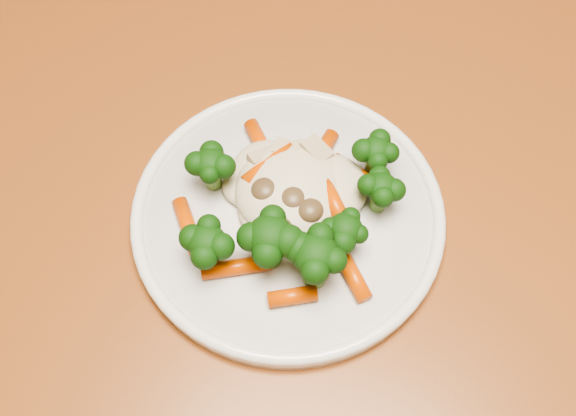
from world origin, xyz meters
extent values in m
plane|color=brown|center=(0.00, 0.00, 0.00)|extent=(3.00, 3.00, 0.00)
cube|color=#965022|center=(-0.32, -0.21, 0.73)|extent=(1.15, 0.81, 0.04)
cube|color=#965022|center=(0.15, 0.13, 0.35)|extent=(0.06, 0.06, 0.71)
cylinder|color=white|center=(-0.20, -0.16, 0.76)|extent=(0.24, 0.24, 0.01)
ellipsoid|color=beige|center=(-0.20, -0.15, 0.78)|extent=(0.10, 0.09, 0.04)
ellipsoid|color=black|center=(-0.25, -0.21, 0.78)|extent=(0.04, 0.04, 0.04)
ellipsoid|color=black|center=(-0.21, -0.20, 0.79)|extent=(0.05, 0.05, 0.05)
ellipsoid|color=black|center=(-0.17, -0.21, 0.79)|extent=(0.05, 0.05, 0.05)
ellipsoid|color=black|center=(-0.16, -0.18, 0.78)|extent=(0.04, 0.04, 0.04)
ellipsoid|color=black|center=(-0.14, -0.14, 0.78)|extent=(0.04, 0.04, 0.03)
ellipsoid|color=black|center=(-0.14, -0.11, 0.78)|extent=(0.04, 0.04, 0.04)
ellipsoid|color=black|center=(-0.26, -0.15, 0.78)|extent=(0.04, 0.04, 0.04)
cylinder|color=#EB5405|center=(-0.23, -0.11, 0.77)|extent=(0.04, 0.04, 0.01)
cylinder|color=#EB5405|center=(-0.19, -0.11, 0.77)|extent=(0.03, 0.05, 0.01)
cylinder|color=#EB5405|center=(-0.15, -0.12, 0.77)|extent=(0.05, 0.03, 0.01)
cylinder|color=#EB5405|center=(-0.27, -0.19, 0.77)|extent=(0.03, 0.05, 0.01)
cylinder|color=#EB5405|center=(-0.23, -0.21, 0.77)|extent=(0.05, 0.03, 0.01)
cylinder|color=#EB5405|center=(-0.18, -0.23, 0.77)|extent=(0.04, 0.02, 0.01)
cylinder|color=#EB5405|center=(-0.14, -0.21, 0.77)|extent=(0.03, 0.04, 0.01)
cylinder|color=#EB5405|center=(-0.17, -0.15, 0.78)|extent=(0.03, 0.04, 0.01)
cylinder|color=#EB5405|center=(-0.22, -0.13, 0.78)|extent=(0.04, 0.05, 0.01)
ellipsoid|color=brown|center=(-0.20, -0.16, 0.78)|extent=(0.02, 0.02, 0.02)
ellipsoid|color=brown|center=(-0.18, -0.17, 0.78)|extent=(0.02, 0.02, 0.01)
ellipsoid|color=brown|center=(-0.22, -0.16, 0.78)|extent=(0.02, 0.02, 0.02)
ellipsoid|color=brown|center=(-0.20, -0.19, 0.78)|extent=(0.02, 0.02, 0.02)
cube|color=tan|center=(-0.21, -0.12, 0.78)|extent=(0.02, 0.02, 0.01)
cube|color=tan|center=(-0.19, -0.11, 0.78)|extent=(0.03, 0.03, 0.01)
cube|color=tan|center=(-0.23, -0.13, 0.78)|extent=(0.02, 0.02, 0.01)
camera|label=1|loc=(-0.15, -0.43, 1.24)|focal=45.00mm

